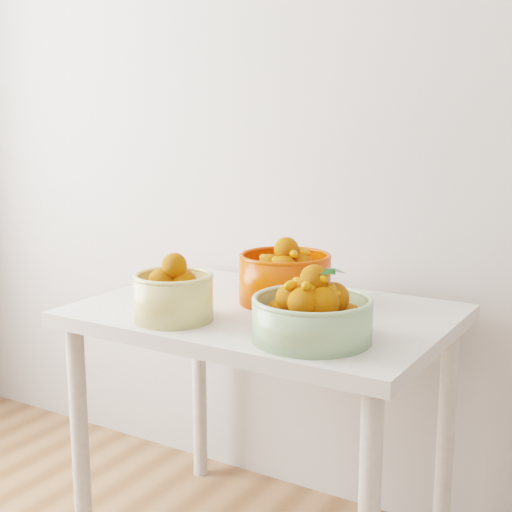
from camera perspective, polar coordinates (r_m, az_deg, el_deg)
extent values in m
cube|color=beige|center=(2.16, 12.95, 12.87)|extent=(4.00, 0.04, 2.70)
cube|color=silver|center=(1.98, 0.71, -4.78)|extent=(1.00, 0.70, 0.04)
cylinder|color=silver|center=(2.16, -13.89, -14.40)|extent=(0.05, 0.05, 0.71)
cylinder|color=silver|center=(2.56, -4.56, -9.92)|extent=(0.05, 0.05, 0.71)
cylinder|color=silver|center=(2.21, 14.92, -13.89)|extent=(0.05, 0.05, 0.71)
cylinder|color=#DAC67A|center=(1.87, -6.62, -3.36)|extent=(0.22, 0.22, 0.12)
torus|color=#DAC67A|center=(1.85, -6.66, -1.60)|extent=(0.22, 0.22, 0.01)
sphere|color=#D1660C|center=(1.84, -5.37, -3.95)|extent=(0.07, 0.07, 0.07)
sphere|color=#D1660C|center=(1.91, -5.70, -3.36)|extent=(0.07, 0.07, 0.07)
sphere|color=#D04E00|center=(1.90, -7.87, -3.49)|extent=(0.07, 0.07, 0.07)
sphere|color=#D04E00|center=(1.83, -7.57, -4.07)|extent=(0.06, 0.06, 0.06)
sphere|color=#D04E00|center=(1.87, -6.61, -3.71)|extent=(0.07, 0.07, 0.07)
sphere|color=#D04E00|center=(1.85, -5.77, -2.12)|extent=(0.07, 0.07, 0.07)
sphere|color=#D04E00|center=(1.86, -7.53, -2.09)|extent=(0.07, 0.07, 0.07)
sphere|color=#D04E00|center=(1.84, -6.55, -0.75)|extent=(0.07, 0.07, 0.07)
ellipsoid|color=orange|center=(1.90, -6.92, -1.01)|extent=(0.04, 0.04, 0.03)
ellipsoid|color=orange|center=(1.84, -6.56, -0.89)|extent=(0.04, 0.03, 0.03)
cylinder|color=#95BA87|center=(1.70, 4.51, -5.12)|extent=(0.33, 0.33, 0.10)
torus|color=#95BA87|center=(1.68, 4.53, -3.49)|extent=(0.34, 0.34, 0.01)
sphere|color=#D04E00|center=(1.66, 7.30, -5.64)|extent=(0.07, 0.07, 0.07)
sphere|color=#D04E00|center=(1.73, 7.35, -4.95)|extent=(0.07, 0.07, 0.07)
sphere|color=#D04E00|center=(1.78, 5.68, -4.46)|extent=(0.07, 0.07, 0.07)
sphere|color=#D04E00|center=(1.78, 3.57, -4.41)|extent=(0.07, 0.07, 0.07)
sphere|color=#D04E00|center=(1.74, 1.88, -4.75)|extent=(0.08, 0.08, 0.08)
sphere|color=#D04E00|center=(1.67, 1.50, -5.39)|extent=(0.07, 0.07, 0.07)
sphere|color=#D04E00|center=(1.62, 2.92, -5.96)|extent=(0.07, 0.07, 0.07)
sphere|color=#D04E00|center=(1.61, 5.47, -6.08)|extent=(0.08, 0.08, 0.08)
sphere|color=#D04E00|center=(1.70, 4.50, -5.20)|extent=(0.07, 0.07, 0.07)
sphere|color=#D04E00|center=(1.69, 6.23, -3.35)|extent=(0.08, 0.08, 0.08)
sphere|color=#D04E00|center=(1.73, 5.25, -3.01)|extent=(0.07, 0.07, 0.07)
sphere|color=#D04E00|center=(1.72, 3.57, -3.02)|extent=(0.07, 0.07, 0.07)
sphere|color=#D04E00|center=(1.68, 2.83, -3.38)|extent=(0.07, 0.07, 0.07)
sphere|color=#D04E00|center=(1.64, 3.83, -3.76)|extent=(0.07, 0.07, 0.07)
sphere|color=#D04E00|center=(1.64, 5.43, -3.76)|extent=(0.07, 0.07, 0.07)
sphere|color=#D04E00|center=(1.67, 4.69, -1.85)|extent=(0.07, 0.07, 0.07)
ellipsoid|color=orange|center=(1.64, 5.34, -1.78)|extent=(0.04, 0.04, 0.04)
ellipsoid|color=orange|center=(1.65, 4.47, -2.58)|extent=(0.03, 0.04, 0.03)
ellipsoid|color=orange|center=(1.66, 6.28, -3.08)|extent=(0.04, 0.03, 0.04)
ellipsoid|color=orange|center=(1.64, 2.76, -2.35)|extent=(0.04, 0.04, 0.04)
ellipsoid|color=orange|center=(1.69, 4.80, -2.17)|extent=(0.03, 0.04, 0.03)
ellipsoid|color=orange|center=(1.62, 4.04, -2.40)|extent=(0.03, 0.04, 0.03)
ellipsoid|color=orange|center=(1.69, 5.31, -1.70)|extent=(0.04, 0.04, 0.03)
ellipsoid|color=orange|center=(1.67, 4.64, -1.64)|extent=(0.04, 0.04, 0.04)
ellipsoid|color=orange|center=(1.66, 5.95, -2.57)|extent=(0.04, 0.03, 0.04)
ellipsoid|color=orange|center=(1.67, 4.39, -1.92)|extent=(0.04, 0.03, 0.04)
ellipsoid|color=orange|center=(1.73, 3.31, -2.08)|extent=(0.04, 0.04, 0.03)
ellipsoid|color=orange|center=(1.72, 5.18, -2.17)|extent=(0.03, 0.04, 0.04)
cylinder|color=#F23003|center=(2.03, 2.32, -1.88)|extent=(0.27, 0.27, 0.14)
torus|color=#F23003|center=(2.01, 2.34, 0.00)|extent=(0.27, 0.27, 0.01)
sphere|color=#D1660C|center=(2.00, 4.25, -2.70)|extent=(0.08, 0.08, 0.08)
sphere|color=#D04E00|center=(2.07, 4.23, -2.19)|extent=(0.08, 0.08, 0.08)
sphere|color=#D04E00|center=(2.11, 2.21, -1.92)|extent=(0.08, 0.08, 0.08)
sphere|color=#D04E00|center=(2.07, 0.39, -2.17)|extent=(0.07, 0.07, 0.07)
sphere|color=#D04E00|center=(2.00, 0.33, -2.64)|extent=(0.07, 0.07, 0.07)
sphere|color=#D04E00|center=(1.96, 2.29, -2.95)|extent=(0.08, 0.08, 0.08)
sphere|color=#D04E00|center=(2.03, 2.32, -2.41)|extent=(0.07, 0.07, 0.07)
sphere|color=#D04E00|center=(2.02, 3.55, -0.84)|extent=(0.08, 0.08, 0.08)
sphere|color=#D04E00|center=(2.06, 2.32, -0.58)|extent=(0.08, 0.08, 0.08)
sphere|color=#D04E00|center=(2.02, 1.11, -0.83)|extent=(0.07, 0.07, 0.07)
sphere|color=#D04E00|center=(1.98, 2.25, -1.08)|extent=(0.08, 0.08, 0.08)
sphere|color=#D04E00|center=(2.01, 2.45, 0.53)|extent=(0.07, 0.07, 0.07)
ellipsoid|color=orange|center=(2.02, 3.86, 0.21)|extent=(0.04, 0.04, 0.03)
ellipsoid|color=orange|center=(2.01, 2.73, -0.38)|extent=(0.04, 0.04, 0.04)
ellipsoid|color=orange|center=(1.99, 3.00, 0.18)|extent=(0.05, 0.04, 0.04)
ellipsoid|color=orange|center=(1.99, 1.67, -0.33)|extent=(0.04, 0.04, 0.03)
ellipsoid|color=orange|center=(2.00, 2.38, 0.33)|extent=(0.04, 0.05, 0.04)
ellipsoid|color=orange|center=(2.03, 0.72, -0.19)|extent=(0.04, 0.03, 0.03)
ellipsoid|color=orange|center=(2.03, 2.48, 0.55)|extent=(0.04, 0.04, 0.03)
ellipsoid|color=orange|center=(2.01, 2.11, 0.62)|extent=(0.04, 0.05, 0.04)
ellipsoid|color=orange|center=(2.04, 3.55, 0.43)|extent=(0.05, 0.04, 0.04)
ellipsoid|color=orange|center=(2.04, 2.24, 0.88)|extent=(0.04, 0.05, 0.04)
ellipsoid|color=orange|center=(2.01, 2.63, 0.50)|extent=(0.04, 0.03, 0.03)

